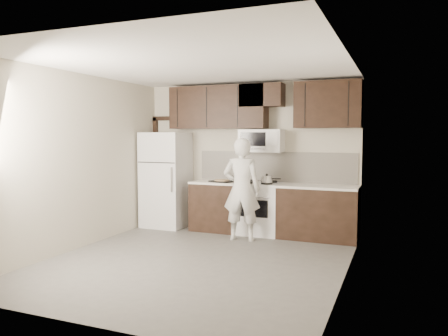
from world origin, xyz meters
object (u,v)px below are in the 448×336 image
Objects in this scene: stove at (259,208)px; refrigerator at (166,180)px; person at (242,189)px; microwave at (262,141)px.

stove is 1.90m from refrigerator.
microwave is at bearing -108.52° from person.
stove is 1.24× the size of microwave.
stove is 0.70m from person.
person is at bearing -16.79° from refrigerator.
refrigerator is at bearing -178.49° from stove.
refrigerator reaches higher than stove.
microwave is 1.06m from person.
refrigerator is (-1.85, -0.05, 0.44)m from stove.
microwave is at bearing 90.10° from stove.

